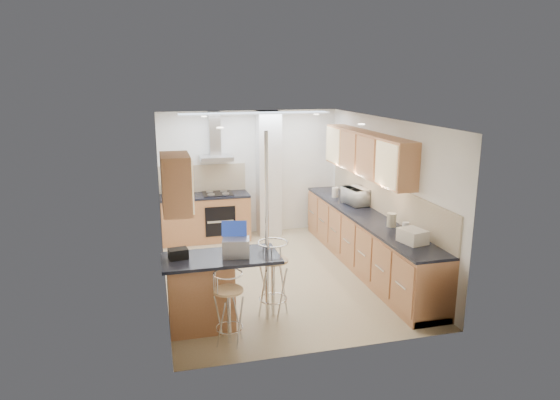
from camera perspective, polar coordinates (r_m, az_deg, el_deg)
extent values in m
plane|color=tan|center=(8.23, -0.13, -8.53)|extent=(4.80, 4.80, 0.00)
cube|color=white|center=(10.13, -3.49, 3.11)|extent=(3.60, 0.04, 2.50)
cube|color=white|center=(5.64, 5.94, -5.73)|extent=(3.60, 0.04, 2.50)
cube|color=white|center=(7.61, -13.38, -0.86)|extent=(0.04, 4.80, 2.50)
cube|color=white|center=(8.45, 11.78, 0.68)|extent=(0.04, 4.80, 2.50)
cube|color=white|center=(7.64, -0.14, 9.09)|extent=(3.60, 4.80, 0.02)
cube|color=#B67648|center=(8.62, 9.80, 5.29)|extent=(0.34, 3.00, 0.72)
cube|color=#B67648|center=(6.16, -11.81, 1.81)|extent=(0.34, 0.62, 0.72)
cube|color=beige|center=(8.46, 11.66, 0.21)|extent=(0.03, 4.40, 0.56)
cube|color=beige|center=(10.00, -8.83, 2.41)|extent=(1.70, 0.03, 0.56)
cube|color=silver|center=(10.01, -1.30, 3.00)|extent=(0.45, 0.40, 2.50)
cube|color=#BBBDC1|center=(9.71, -7.31, 4.78)|extent=(0.62, 0.48, 0.08)
cube|color=#BBBDC1|center=(9.79, -7.49, 7.44)|extent=(0.22, 0.20, 0.88)
cylinder|color=silver|center=(6.36, -1.53, -3.38)|extent=(0.05, 0.05, 2.50)
cube|color=black|center=(9.62, -6.82, -2.45)|extent=(0.58, 0.02, 0.58)
cube|color=black|center=(9.80, -7.15, 0.72)|extent=(0.58, 0.50, 0.02)
cube|color=tan|center=(9.39, -2.89, 9.87)|extent=(2.80, 0.35, 0.02)
cube|color=#B67648|center=(8.55, 9.70, -4.73)|extent=(0.60, 4.40, 0.88)
cube|color=black|center=(8.41, 9.82, -1.75)|extent=(0.63, 4.40, 0.04)
cube|color=#B67648|center=(9.89, -8.50, -2.11)|extent=(1.70, 0.60, 0.88)
cube|color=black|center=(9.78, -8.60, 0.49)|extent=(1.70, 0.63, 0.04)
cube|color=#B67648|center=(6.55, -6.65, -10.45)|extent=(1.35, 0.62, 0.90)
cube|color=black|center=(6.37, -6.77, -6.59)|extent=(1.47, 0.72, 0.04)
imported|color=white|center=(9.01, 8.77, 0.44)|extent=(0.43, 0.58, 0.30)
cube|color=#97989E|center=(6.31, -5.05, -5.43)|extent=(0.38, 0.31, 0.23)
cube|color=black|center=(6.35, -11.56, -6.03)|extent=(0.25, 0.20, 0.13)
cylinder|color=beige|center=(9.50, 6.31, 0.86)|extent=(0.13, 0.13, 0.18)
cylinder|color=beige|center=(9.14, 7.39, 0.22)|extent=(0.15, 0.15, 0.16)
cylinder|color=#ADA58B|center=(7.78, 12.63, -2.24)|extent=(0.17, 0.17, 0.21)
cylinder|color=white|center=(7.60, 14.17, -2.98)|extent=(0.12, 0.12, 0.14)
cube|color=beige|center=(7.10, 14.93, -4.01)|extent=(0.36, 0.41, 0.19)
cylinder|color=#BBBDC1|center=(9.78, -12.51, 1.06)|extent=(0.16, 0.16, 0.21)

